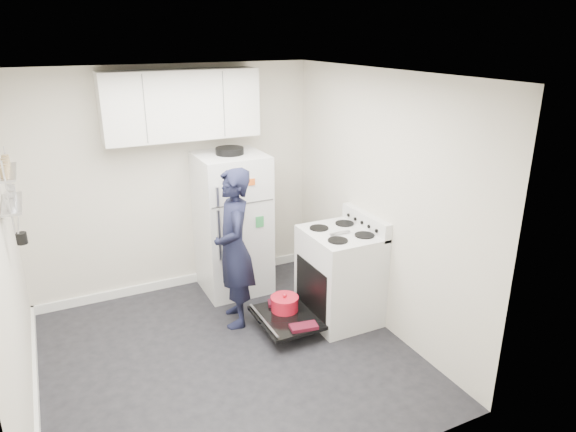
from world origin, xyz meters
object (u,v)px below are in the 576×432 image
open_oven_door (286,312)px  refrigerator (232,223)px  person (234,248)px  electric_range (339,276)px

open_oven_door → refrigerator: bearing=98.1°
person → electric_range: bearing=80.3°
refrigerator → person: size_ratio=1.02×
electric_range → person: size_ratio=0.68×
electric_range → open_oven_door: bearing=175.4°
open_oven_door → electric_range: bearing=-4.6°
electric_range → person: 1.10m
electric_range → refrigerator: bearing=123.4°
person → open_oven_door: bearing=60.7°
refrigerator → electric_range: bearing=-56.6°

